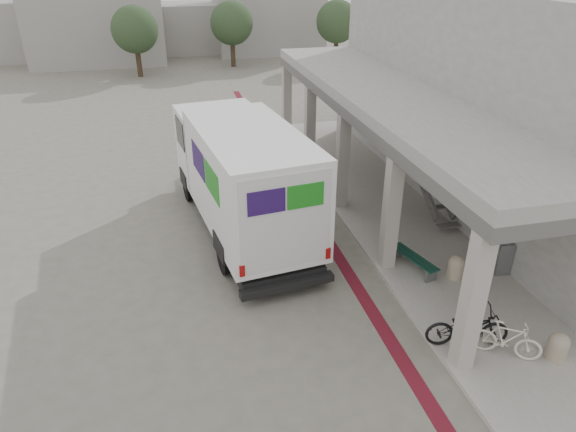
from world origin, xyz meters
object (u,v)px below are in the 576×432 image
object	(u,v)px
fedex_truck	(241,174)
bench	(414,260)
bicycle_cream	(507,339)
bicycle_black	(467,327)
utility_cabinet	(501,256)

from	to	relation	value
fedex_truck	bench	bearing A→B (deg)	-48.28
bench	bicycle_cream	xyz separation A→B (m)	(0.39, -3.63, 0.16)
fedex_truck	bicycle_black	size ratio (longest dim) A/B	4.70
fedex_truck	utility_cabinet	bearing A→B (deg)	-40.85
bench	utility_cabinet	size ratio (longest dim) A/B	1.81
utility_cabinet	bicycle_black	size ratio (longest dim) A/B	0.51
fedex_truck	bicycle_black	bearing A→B (deg)	-67.19
bicycle_black	bicycle_cream	xyz separation A→B (m)	(0.65, -0.51, -0.04)
bench	bicycle_cream	world-z (taller)	bicycle_cream
bicycle_cream	bench	bearing A→B (deg)	40.16
bench	bicycle_black	distance (m)	3.14
fedex_truck	bicycle_cream	bearing A→B (deg)	-65.19
fedex_truck	bicycle_cream	xyz separation A→B (m)	(4.59, -7.25, -1.34)
bench	bicycle_black	xyz separation A→B (m)	(-0.25, -3.12, 0.20)
bicycle_black	bicycle_cream	world-z (taller)	bicycle_black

